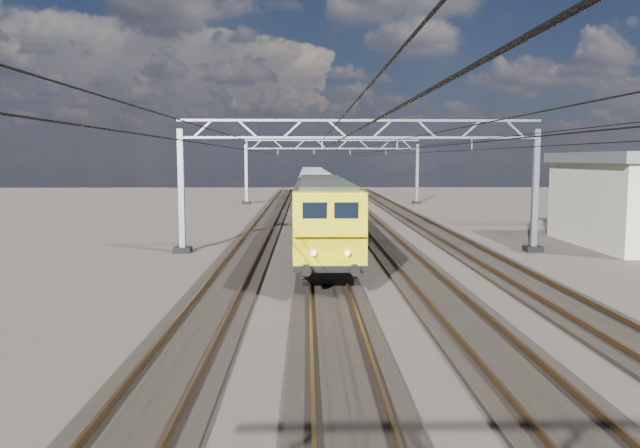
{
  "coord_description": "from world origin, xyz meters",
  "views": [
    {
      "loc": [
        -2.84,
        -29.32,
        5.04
      ],
      "look_at": [
        -2.29,
        -4.24,
        2.4
      ],
      "focal_mm": 35.0,
      "sensor_mm": 36.0,
      "label": 1
    }
  ],
  "objects_px": {
    "hopper_wagon_lead": "(317,194)",
    "hopper_wagon_fourth": "(312,178)",
    "catenary_gantry_mid": "(359,180)",
    "hopper_wagon_mid": "(315,186)",
    "catenary_gantry_far": "(332,169)",
    "locomotive": "(323,212)",
    "hopper_wagon_third": "(313,181)"
  },
  "relations": [
    {
      "from": "hopper_wagon_lead",
      "to": "hopper_wagon_fourth",
      "type": "distance_m",
      "value": 42.6
    },
    {
      "from": "catenary_gantry_mid",
      "to": "hopper_wagon_mid",
      "type": "xyz_separation_m",
      "value": [
        -2.0,
        30.35,
        -1.67
      ]
    },
    {
      "from": "catenary_gantry_far",
      "to": "locomotive",
      "type": "distance_m",
      "value": 37.63
    },
    {
      "from": "catenary_gantry_mid",
      "to": "catenary_gantry_far",
      "type": "relative_size",
      "value": 1.0
    },
    {
      "from": "catenary_gantry_far",
      "to": "locomotive",
      "type": "relative_size",
      "value": 0.94
    },
    {
      "from": "locomotive",
      "to": "hopper_wagon_mid",
      "type": "distance_m",
      "value": 31.9
    },
    {
      "from": "catenary_gantry_far",
      "to": "hopper_wagon_third",
      "type": "xyz_separation_m",
      "value": [
        -2.0,
        8.55,
        -1.67
      ]
    },
    {
      "from": "catenary_gantry_mid",
      "to": "hopper_wagon_fourth",
      "type": "relative_size",
      "value": 1.53
    },
    {
      "from": "catenary_gantry_mid",
      "to": "hopper_wagon_fourth",
      "type": "xyz_separation_m",
      "value": [
        -2.0,
        58.75,
        -1.67
      ]
    },
    {
      "from": "hopper_wagon_lead",
      "to": "hopper_wagon_fourth",
      "type": "bearing_deg",
      "value": 90.0
    },
    {
      "from": "hopper_wagon_mid",
      "to": "hopper_wagon_third",
      "type": "relative_size",
      "value": 1.0
    },
    {
      "from": "hopper_wagon_third",
      "to": "hopper_wagon_fourth",
      "type": "bearing_deg",
      "value": 90.0
    },
    {
      "from": "catenary_gantry_mid",
      "to": "locomotive",
      "type": "relative_size",
      "value": 0.94
    },
    {
      "from": "hopper_wagon_fourth",
      "to": "catenary_gantry_far",
      "type": "bearing_deg",
      "value": -84.98
    },
    {
      "from": "locomotive",
      "to": "hopper_wagon_third",
      "type": "relative_size",
      "value": 1.62
    },
    {
      "from": "catenary_gantry_far",
      "to": "hopper_wagon_third",
      "type": "height_order",
      "value": "catenary_gantry_far"
    },
    {
      "from": "hopper_wagon_lead",
      "to": "hopper_wagon_third",
      "type": "bearing_deg",
      "value": 90.0
    },
    {
      "from": "catenary_gantry_far",
      "to": "hopper_wagon_fourth",
      "type": "xyz_separation_m",
      "value": [
        -2.0,
        22.75,
        -1.67
      ]
    },
    {
      "from": "hopper_wagon_lead",
      "to": "hopper_wagon_mid",
      "type": "bearing_deg",
      "value": 90.0
    },
    {
      "from": "locomotive",
      "to": "hopper_wagon_lead",
      "type": "xyz_separation_m",
      "value": [
        -0.0,
        17.7,
        -0.09
      ]
    },
    {
      "from": "locomotive",
      "to": "hopper_wagon_fourth",
      "type": "bearing_deg",
      "value": 90.0
    },
    {
      "from": "catenary_gantry_mid",
      "to": "hopper_wagon_mid",
      "type": "distance_m",
      "value": 30.46
    },
    {
      "from": "catenary_gantry_far",
      "to": "hopper_wagon_mid",
      "type": "bearing_deg",
      "value": -109.5
    },
    {
      "from": "catenary_gantry_far",
      "to": "hopper_wagon_lead",
      "type": "bearing_deg",
      "value": -95.75
    },
    {
      "from": "catenary_gantry_mid",
      "to": "hopper_wagon_mid",
      "type": "height_order",
      "value": "catenary_gantry_mid"
    },
    {
      "from": "locomotive",
      "to": "catenary_gantry_mid",
      "type": "bearing_deg",
      "value": 37.69
    },
    {
      "from": "catenary_gantry_far",
      "to": "hopper_wagon_mid",
      "type": "relative_size",
      "value": 1.53
    },
    {
      "from": "hopper_wagon_lead",
      "to": "catenary_gantry_mid",
      "type": "bearing_deg",
      "value": -82.94
    },
    {
      "from": "hopper_wagon_mid",
      "to": "hopper_wagon_fourth",
      "type": "height_order",
      "value": "same"
    },
    {
      "from": "hopper_wagon_fourth",
      "to": "hopper_wagon_lead",
      "type": "bearing_deg",
      "value": -90.0
    },
    {
      "from": "hopper_wagon_third",
      "to": "hopper_wagon_lead",
      "type": "bearing_deg",
      "value": -90.0
    },
    {
      "from": "locomotive",
      "to": "hopper_wagon_mid",
      "type": "relative_size",
      "value": 1.62
    }
  ]
}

